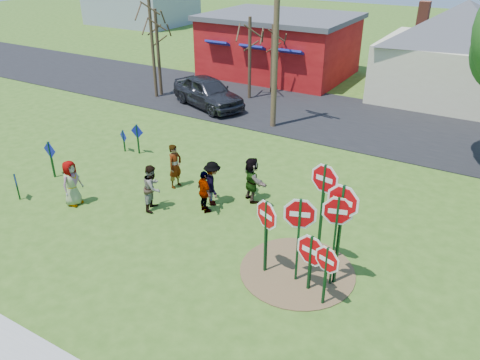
{
  "coord_description": "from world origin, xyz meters",
  "views": [
    {
      "loc": [
        8.41,
        -10.77,
        8.23
      ],
      "look_at": [
        1.66,
        0.68,
        1.37
      ],
      "focal_mm": 35.0,
      "sensor_mm": 36.0,
      "label": 1
    }
  ],
  "objects_px": {
    "person_a": "(72,183)",
    "suv": "(208,92)",
    "stop_sign_a": "(266,221)",
    "person_b": "(175,166)",
    "stop_sign_b": "(324,190)",
    "utility_pole": "(276,32)",
    "stop_sign_d": "(337,220)",
    "stop_sign_c": "(342,213)"
  },
  "relations": [
    {
      "from": "person_b",
      "to": "utility_pole",
      "type": "height_order",
      "value": "utility_pole"
    },
    {
      "from": "stop_sign_c",
      "to": "person_b",
      "type": "distance_m",
      "value": 7.5
    },
    {
      "from": "person_a",
      "to": "suv",
      "type": "bearing_deg",
      "value": 4.89
    },
    {
      "from": "stop_sign_a",
      "to": "stop_sign_b",
      "type": "bearing_deg",
      "value": 64.89
    },
    {
      "from": "stop_sign_b",
      "to": "utility_pole",
      "type": "distance_m",
      "value": 11.22
    },
    {
      "from": "suv",
      "to": "stop_sign_b",
      "type": "bearing_deg",
      "value": -112.49
    },
    {
      "from": "stop_sign_d",
      "to": "person_a",
      "type": "relative_size",
      "value": 1.72
    },
    {
      "from": "suv",
      "to": "utility_pole",
      "type": "bearing_deg",
      "value": -79.97
    },
    {
      "from": "suv",
      "to": "utility_pole",
      "type": "distance_m",
      "value": 5.82
    },
    {
      "from": "stop_sign_a",
      "to": "stop_sign_b",
      "type": "distance_m",
      "value": 1.7
    },
    {
      "from": "suv",
      "to": "person_a",
      "type": "bearing_deg",
      "value": -148.91
    },
    {
      "from": "stop_sign_a",
      "to": "stop_sign_c",
      "type": "relative_size",
      "value": 0.76
    },
    {
      "from": "stop_sign_c",
      "to": "person_b",
      "type": "relative_size",
      "value": 1.86
    },
    {
      "from": "stop_sign_c",
      "to": "person_a",
      "type": "distance_m",
      "value": 9.39
    },
    {
      "from": "stop_sign_a",
      "to": "utility_pole",
      "type": "relative_size",
      "value": 0.28
    },
    {
      "from": "stop_sign_a",
      "to": "suv",
      "type": "xyz_separation_m",
      "value": [
        -9.37,
        11.08,
        -0.78
      ]
    },
    {
      "from": "stop_sign_a",
      "to": "stop_sign_c",
      "type": "xyz_separation_m",
      "value": [
        1.82,
        0.51,
        0.56
      ]
    },
    {
      "from": "utility_pole",
      "to": "stop_sign_b",
      "type": "bearing_deg",
      "value": -56.55
    },
    {
      "from": "stop_sign_a",
      "to": "stop_sign_c",
      "type": "bearing_deg",
      "value": 39.23
    },
    {
      "from": "stop_sign_c",
      "to": "person_a",
      "type": "relative_size",
      "value": 1.91
    },
    {
      "from": "stop_sign_c",
      "to": "stop_sign_a",
      "type": "bearing_deg",
      "value": -155.72
    },
    {
      "from": "stop_sign_d",
      "to": "utility_pole",
      "type": "height_order",
      "value": "utility_pole"
    },
    {
      "from": "stop_sign_a",
      "to": "stop_sign_d",
      "type": "relative_size",
      "value": 0.85
    },
    {
      "from": "stop_sign_c",
      "to": "person_a",
      "type": "height_order",
      "value": "stop_sign_c"
    },
    {
      "from": "person_b",
      "to": "utility_pole",
      "type": "relative_size",
      "value": 0.2
    },
    {
      "from": "stop_sign_b",
      "to": "suv",
      "type": "height_order",
      "value": "stop_sign_b"
    },
    {
      "from": "person_b",
      "to": "utility_pole",
      "type": "bearing_deg",
      "value": 2.36
    },
    {
      "from": "utility_pole",
      "to": "stop_sign_c",
      "type": "bearing_deg",
      "value": -55.09
    },
    {
      "from": "suv",
      "to": "utility_pole",
      "type": "xyz_separation_m",
      "value": [
        4.43,
        -0.88,
        3.66
      ]
    },
    {
      "from": "stop_sign_b",
      "to": "stop_sign_d",
      "type": "distance_m",
      "value": 0.94
    },
    {
      "from": "stop_sign_b",
      "to": "utility_pole",
      "type": "relative_size",
      "value": 0.38
    },
    {
      "from": "stop_sign_a",
      "to": "person_b",
      "type": "relative_size",
      "value": 1.42
    },
    {
      "from": "utility_pole",
      "to": "stop_sign_a",
      "type": "bearing_deg",
      "value": -64.16
    },
    {
      "from": "stop_sign_a",
      "to": "stop_sign_b",
      "type": "xyz_separation_m",
      "value": [
        1.14,
        1.0,
        0.78
      ]
    },
    {
      "from": "stop_sign_d",
      "to": "utility_pole",
      "type": "xyz_separation_m",
      "value": [
        -6.69,
        9.79,
        2.49
      ]
    },
    {
      "from": "stop_sign_a",
      "to": "suv",
      "type": "distance_m",
      "value": 14.53
    },
    {
      "from": "stop_sign_a",
      "to": "stop_sign_c",
      "type": "distance_m",
      "value": 1.97
    },
    {
      "from": "stop_sign_c",
      "to": "person_a",
      "type": "bearing_deg",
      "value": -167.67
    },
    {
      "from": "stop_sign_b",
      "to": "stop_sign_c",
      "type": "height_order",
      "value": "stop_sign_b"
    },
    {
      "from": "person_a",
      "to": "stop_sign_d",
      "type": "bearing_deg",
      "value": -91.92
    },
    {
      "from": "stop_sign_c",
      "to": "utility_pole",
      "type": "distance_m",
      "value": 12.04
    },
    {
      "from": "stop_sign_d",
      "to": "suv",
      "type": "bearing_deg",
      "value": 119.42
    }
  ]
}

